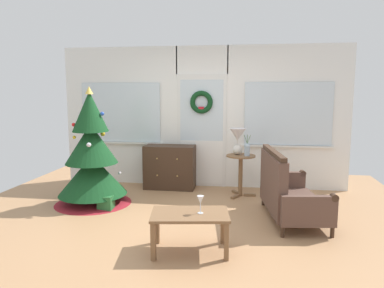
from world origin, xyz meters
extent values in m
plane|color=#AD7F56|center=(0.00, 0.00, 0.00)|extent=(6.76, 6.76, 0.00)
cube|color=white|center=(-1.52, 2.09, 1.27)|extent=(2.15, 0.08, 2.55)
cube|color=white|center=(1.52, 2.09, 1.27)|extent=(2.15, 0.08, 2.55)
cube|color=white|center=(0.00, 2.09, 2.30)|extent=(0.94, 0.08, 0.50)
cube|color=silver|center=(0.00, 2.05, 1.02)|extent=(0.90, 0.05, 2.05)
cube|color=white|center=(0.00, 2.03, 0.45)|extent=(0.78, 0.02, 0.80)
cube|color=silver|center=(0.00, 2.03, 1.40)|extent=(0.78, 0.01, 1.10)
cube|color=silver|center=(-1.52, 2.03, 1.35)|extent=(1.50, 0.01, 1.10)
cube|color=silver|center=(1.52, 2.03, 1.35)|extent=(1.50, 0.01, 1.10)
cube|color=silver|center=(-1.52, 2.02, 0.78)|extent=(1.59, 0.06, 0.03)
cube|color=silver|center=(1.52, 2.02, 0.78)|extent=(1.59, 0.06, 0.03)
torus|color=#123B1B|center=(0.00, 1.99, 1.55)|extent=(0.41, 0.09, 0.41)
cube|color=red|center=(0.00, 1.97, 1.42)|extent=(0.10, 0.02, 0.10)
cylinder|color=#4C331E|center=(-1.54, 0.71, 0.11)|extent=(0.10, 0.10, 0.22)
cone|color=maroon|center=(-1.54, 0.71, 0.05)|extent=(1.18, 1.18, 0.10)
cone|color=#14421E|center=(-1.54, 0.71, 0.46)|extent=(1.05, 1.05, 0.62)
cone|color=#14421E|center=(-1.54, 0.71, 0.95)|extent=(0.80, 0.80, 0.62)
cone|color=#14421E|center=(-1.54, 0.71, 1.44)|extent=(0.55, 0.55, 0.62)
cone|color=#E0BC4C|center=(-1.54, 0.71, 1.76)|extent=(0.12, 0.12, 0.12)
sphere|color=red|center=(-1.85, 0.99, 0.61)|extent=(0.06, 0.06, 0.06)
sphere|color=gold|center=(-1.73, 0.54, 1.06)|extent=(0.05, 0.05, 0.05)
sphere|color=silver|center=(-1.21, 1.02, 0.43)|extent=(0.05, 0.05, 0.05)
sphere|color=#264CB2|center=(-1.35, 0.72, 1.41)|extent=(0.06, 0.06, 0.06)
sphere|color=red|center=(-1.79, 0.65, 1.24)|extent=(0.06, 0.06, 0.06)
sphere|color=gold|center=(-1.47, 1.00, 1.07)|extent=(0.08, 0.08, 0.08)
sphere|color=silver|center=(-1.45, 0.41, 0.97)|extent=(0.07, 0.07, 0.07)
cube|color=#3D281C|center=(-0.54, 1.79, 0.39)|extent=(0.90, 0.42, 0.78)
sphere|color=tan|center=(-0.72, 1.57, 0.58)|extent=(0.03, 0.03, 0.03)
sphere|color=tan|center=(-0.36, 1.57, 0.58)|extent=(0.03, 0.03, 0.03)
sphere|color=tan|center=(-0.72, 1.57, 0.28)|extent=(0.03, 0.03, 0.03)
sphere|color=tan|center=(-0.36, 1.57, 0.28)|extent=(0.03, 0.03, 0.03)
cylinder|color=#3D281C|center=(1.87, -0.14, 0.07)|extent=(0.05, 0.05, 0.14)
cylinder|color=#3D281C|center=(1.69, 1.11, 0.07)|extent=(0.05, 0.05, 0.14)
cylinder|color=#3D281C|center=(1.27, -0.23, 0.07)|extent=(0.05, 0.05, 0.14)
cylinder|color=#3D281C|center=(1.09, 1.02, 0.07)|extent=(0.05, 0.05, 0.14)
cube|color=brown|center=(1.48, 0.44, 0.21)|extent=(0.88, 1.29, 0.14)
cube|color=brown|center=(1.18, 0.40, 0.59)|extent=(0.29, 1.21, 0.62)
cube|color=#3D281C|center=(1.18, 0.40, 0.93)|extent=(0.25, 1.18, 0.06)
cube|color=brown|center=(1.57, -0.20, 0.33)|extent=(0.67, 0.18, 0.38)
cylinder|color=#3D281C|center=(1.86, -0.16, 0.50)|extent=(0.10, 0.10, 0.09)
cube|color=brown|center=(1.39, 1.08, 0.33)|extent=(0.67, 0.18, 0.38)
cylinder|color=#3D281C|center=(1.68, 1.12, 0.50)|extent=(0.10, 0.10, 0.09)
cylinder|color=brown|center=(0.73, 1.47, 0.68)|extent=(0.48, 0.48, 0.02)
cylinder|color=brown|center=(0.73, 1.47, 0.34)|extent=(0.07, 0.07, 0.67)
cube|color=brown|center=(0.89, 1.47, 0.02)|extent=(0.20, 0.05, 0.04)
cube|color=brown|center=(0.65, 1.61, 0.02)|extent=(0.14, 0.20, 0.04)
cube|color=brown|center=(0.65, 1.33, 0.02)|extent=(0.14, 0.20, 0.04)
sphere|color=silver|center=(0.67, 1.51, 0.78)|extent=(0.16, 0.16, 0.16)
cylinder|color=silver|center=(0.67, 1.51, 0.91)|extent=(0.02, 0.02, 0.06)
cone|color=silver|center=(0.67, 1.51, 1.04)|extent=(0.28, 0.28, 0.20)
cylinder|color=#99ADBC|center=(0.83, 1.41, 0.78)|extent=(0.09, 0.09, 0.16)
sphere|color=#99ADBC|center=(0.83, 1.41, 0.86)|extent=(0.10, 0.10, 0.10)
cylinder|color=#4C7042|center=(0.81, 1.41, 0.96)|extent=(0.07, 0.01, 0.17)
cylinder|color=#4C7042|center=(0.83, 1.41, 0.96)|extent=(0.01, 0.01, 0.18)
cylinder|color=#4C7042|center=(0.85, 1.41, 0.96)|extent=(0.07, 0.01, 0.17)
cube|color=brown|center=(0.23, -0.78, 0.42)|extent=(0.91, 0.64, 0.03)
cube|color=brown|center=(-0.11, -1.06, 0.20)|extent=(0.05, 0.05, 0.41)
cube|color=brown|center=(0.64, -0.94, 0.20)|extent=(0.05, 0.05, 0.41)
cube|color=brown|center=(-0.18, -0.62, 0.20)|extent=(0.05, 0.05, 0.41)
cube|color=brown|center=(0.57, -0.50, 0.20)|extent=(0.05, 0.05, 0.41)
cylinder|color=silver|center=(0.34, -0.77, 0.44)|extent=(0.06, 0.06, 0.01)
cylinder|color=silver|center=(0.34, -0.77, 0.49)|extent=(0.01, 0.01, 0.10)
cone|color=silver|center=(0.34, -0.77, 0.59)|extent=(0.08, 0.08, 0.09)
cube|color=#266633|center=(-1.23, 0.44, 0.11)|extent=(0.21, 0.19, 0.21)
camera|label=1|loc=(0.83, -4.57, 1.75)|focal=34.36mm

